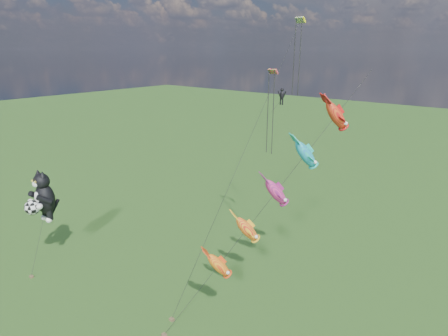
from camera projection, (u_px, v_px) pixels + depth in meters
The scene contains 4 objects.
ground at pixel (61, 288), 35.45m from camera, with size 300.00×300.00×0.00m, color #174010.
cat_kite_rig at pixel (42, 197), 37.16m from camera, with size 2.61×4.19×10.31m.
fish_windsock_rig at pixel (276, 193), 28.00m from camera, with size 9.72×12.81×20.17m.
parafoil_rig at pixel (280, 90), 36.21m from camera, with size 2.04×17.54×24.53m.
Camera 1 is at (31.20, -13.62, 21.58)m, focal length 30.00 mm.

